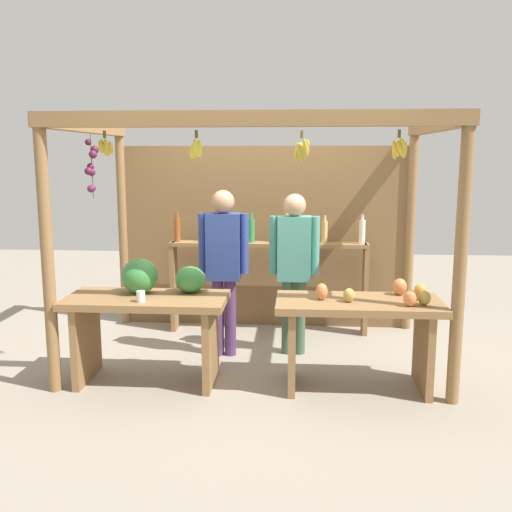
% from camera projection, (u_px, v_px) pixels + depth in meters
% --- Properties ---
extents(ground_plane, '(12.00, 12.00, 0.00)m').
position_uv_depth(ground_plane, '(257.00, 354.00, 5.65)').
color(ground_plane, gray).
rests_on(ground_plane, ground).
extents(market_stall, '(3.35, 2.11, 2.26)m').
position_uv_depth(market_stall, '(260.00, 215.00, 5.87)').
color(market_stall, olive).
rests_on(market_stall, ground).
extents(fruit_counter_left, '(1.36, 0.65, 1.05)m').
position_uv_depth(fruit_counter_left, '(150.00, 307.00, 4.91)').
color(fruit_counter_left, olive).
rests_on(fruit_counter_left, ground).
extents(fruit_counter_right, '(1.36, 0.64, 0.90)m').
position_uv_depth(fruit_counter_right, '(361.00, 322.00, 4.75)').
color(fruit_counter_right, olive).
rests_on(fruit_counter_right, ground).
extents(bottle_shelf_unit, '(2.15, 0.22, 1.34)m').
position_uv_depth(bottle_shelf_unit, '(268.00, 261.00, 6.25)').
color(bottle_shelf_unit, olive).
rests_on(bottle_shelf_unit, ground).
extents(vendor_man, '(0.48, 0.22, 1.61)m').
position_uv_depth(vendor_man, '(224.00, 258.00, 5.48)').
color(vendor_man, '#533365').
rests_on(vendor_man, ground).
extents(vendor_woman, '(0.48, 0.21, 1.57)m').
position_uv_depth(vendor_woman, '(294.00, 260.00, 5.53)').
color(vendor_woman, '#406043').
rests_on(vendor_woman, ground).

